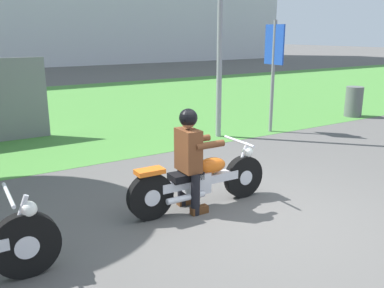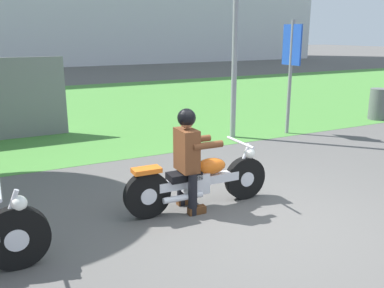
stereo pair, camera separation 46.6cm
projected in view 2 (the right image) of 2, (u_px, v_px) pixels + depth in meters
name	position (u px, v px, depth m)	size (l,w,h in m)	color
ground	(267.00, 225.00, 5.19)	(120.00, 120.00, 0.00)	#565451
grass_verge	(85.00, 107.00, 13.29)	(60.00, 12.00, 0.01)	#478438
motorcycle_lead	(199.00, 181.00, 5.62)	(2.09, 0.66, 0.86)	black
rider_lead	(188.00, 152.00, 5.44)	(0.56, 0.48, 1.39)	black
trash_can	(378.00, 104.00, 11.39)	(0.48, 0.48, 0.85)	#595E5B
sign_banner	(291.00, 60.00, 9.47)	(0.08, 0.60, 2.60)	gray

